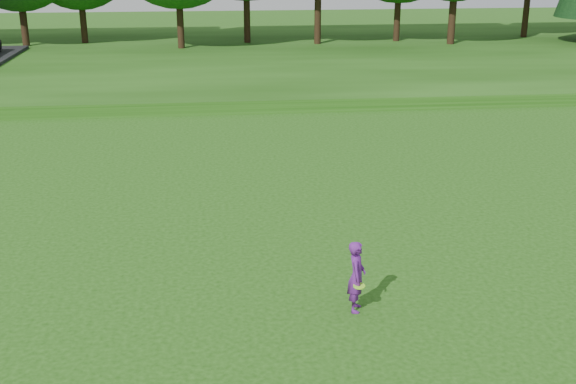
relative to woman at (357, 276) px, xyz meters
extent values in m
plane|color=#1A440D|center=(-2.81, -0.54, -0.78)|extent=(140.00, 140.00, 0.00)
cube|color=#1A440D|center=(-2.81, 33.46, -0.48)|extent=(130.00, 30.00, 0.60)
cube|color=gray|center=(-2.81, 19.46, -0.76)|extent=(130.00, 1.60, 0.04)
imported|color=#611C80|center=(0.00, 0.00, 0.00)|extent=(0.50, 0.64, 1.56)
cylinder|color=#9CFF28|center=(0.02, -0.20, -0.12)|extent=(0.25, 0.25, 0.05)
camera|label=1|loc=(-2.93, -13.41, 6.64)|focal=45.00mm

